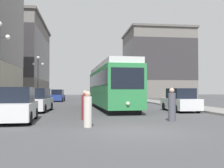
# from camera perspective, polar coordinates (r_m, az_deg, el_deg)

# --- Properties ---
(ground_plane) EXTENTS (200.00, 200.00, 0.00)m
(ground_plane) POSITION_cam_1_polar(r_m,az_deg,el_deg) (10.72, 5.58, -10.23)
(ground_plane) COLOR #424244
(sidewalk_left) EXTENTS (2.92, 120.00, 0.15)m
(sidewalk_left) POSITION_cam_1_polar(r_m,az_deg,el_deg) (50.73, -13.97, -3.19)
(sidewalk_left) COLOR gray
(sidewalk_left) RESTS_ON ground
(sidewalk_right) EXTENTS (2.92, 120.00, 0.15)m
(sidewalk_right) POSITION_cam_1_polar(r_m,az_deg,el_deg) (51.49, 4.88, -3.20)
(sidewalk_right) COLOR gray
(sidewalk_right) RESTS_ON ground
(streetcar) EXTENTS (3.21, 13.52, 3.89)m
(streetcar) POSITION_cam_1_polar(r_m,az_deg,el_deg) (23.50, -0.27, -0.33)
(streetcar) COLOR black
(streetcar) RESTS_ON ground
(transit_bus) EXTENTS (2.98, 12.66, 3.45)m
(transit_bus) POSITION_cam_1_polar(r_m,az_deg,el_deg) (40.10, 2.24, -1.02)
(transit_bus) COLOR black
(transit_bus) RESTS_ON ground
(parked_car_left_near) EXTENTS (2.07, 4.38, 1.82)m
(parked_car_left_near) POSITION_cam_1_polar(r_m,az_deg,el_deg) (14.75, -20.03, -4.46)
(parked_car_left_near) COLOR black
(parked_car_left_near) RESTS_ON ground
(parked_car_left_mid) EXTENTS (2.09, 4.45, 1.82)m
(parked_car_left_mid) POSITION_cam_1_polar(r_m,az_deg,el_deg) (40.85, -11.73, -2.55)
(parked_car_left_mid) COLOR black
(parked_car_left_mid) RESTS_ON ground
(parked_car_right_far) EXTENTS (1.96, 4.28, 1.82)m
(parked_car_right_far) POSITION_cam_1_polar(r_m,az_deg,el_deg) (21.46, 14.61, -3.54)
(parked_car_right_far) COLOR black
(parked_car_right_far) RESTS_ON ground
(parked_car_left_far) EXTENTS (2.07, 4.88, 1.82)m
(parked_car_left_far) POSITION_cam_1_polar(r_m,az_deg,el_deg) (21.47, -15.93, -3.52)
(parked_car_left_far) COLOR black
(parked_car_left_far) RESTS_ON ground
(pedestrian_crossing_near) EXTENTS (0.37, 0.37, 1.65)m
(pedestrian_crossing_near) POSITION_cam_1_polar(r_m,az_deg,el_deg) (14.81, -5.92, -4.81)
(pedestrian_crossing_near) COLOR maroon
(pedestrian_crossing_near) RESTS_ON ground
(pedestrian_crossing_far) EXTENTS (0.36, 0.36, 1.61)m
(pedestrian_crossing_far) POSITION_cam_1_polar(r_m,az_deg,el_deg) (11.85, -5.30, -5.74)
(pedestrian_crossing_far) COLOR beige
(pedestrian_crossing_far) RESTS_ON ground
(pedestrian_on_sidewalk) EXTENTS (0.40, 0.40, 1.78)m
(pedestrian_on_sidewalk) POSITION_cam_1_polar(r_m,az_deg,el_deg) (14.49, 12.88, -4.62)
(pedestrian_on_sidewalk) COLOR #4C4C56
(pedestrian_on_sidewalk) RESTS_ON ground
(lamp_post_left_far) EXTENTS (1.41, 0.36, 5.85)m
(lamp_post_left_far) POSITION_cam_1_polar(r_m,az_deg,el_deg) (34.38, -15.78, 2.47)
(lamp_post_left_far) COLOR #333338
(lamp_post_left_far) RESTS_ON sidewalk_left
(building_left_corner) EXTENTS (11.17, 23.01, 15.87)m
(building_left_corner) POSITION_cam_1_polar(r_m,az_deg,el_deg) (57.90, -19.90, 5.07)
(building_left_corner) COLOR slate
(building_left_corner) RESTS_ON ground
(building_right_corner) EXTENTS (15.70, 16.05, 16.80)m
(building_right_corner) POSITION_cam_1_polar(r_m,az_deg,el_deg) (68.46, 9.68, 4.40)
(building_right_corner) COLOR slate
(building_right_corner) RESTS_ON ground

